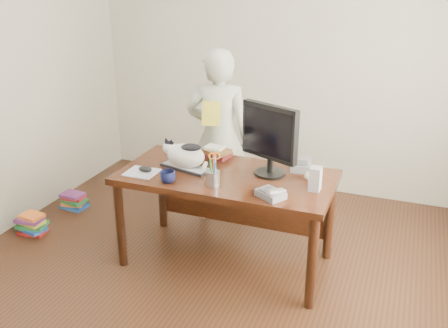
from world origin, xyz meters
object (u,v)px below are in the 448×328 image
coffee_mug (168,177)px  mouse (145,169)px  desk (230,188)px  phone (271,194)px  pen_cup (213,176)px  book_stack (216,152)px  calculator (301,165)px  cat (184,154)px  book_pile_b (74,201)px  speaker (315,179)px  book_pile_a (32,224)px  person (219,137)px  keyboard (186,167)px  baseball (309,176)px  monitor (270,136)px

coffee_mug → mouse: bearing=155.4°
desk → phone: bearing=-39.5°
pen_cup → phone: (0.44, -0.04, -0.04)m
coffee_mug → book_stack: same height
calculator → pen_cup: bearing=-144.9°
cat → mouse: bearing=-130.8°
mouse → phone: bearing=-5.8°
phone → book_pile_b: 2.34m
phone → calculator: phone is taller
pen_cup → mouse: pen_cup is taller
speaker → book_pile_b: bearing=173.0°
desk → book_pile_a: (-1.75, -0.28, -0.51)m
coffee_mug → person: bearing=89.7°
cat → book_pile_a: (-1.41, -0.19, -0.78)m
mouse → phone: phone is taller
phone → person: (-0.75, 0.95, 0.01)m
keyboard → person: 0.69m
cat → baseball: size_ratio=5.81×
desk → book_stack: 0.36m
baseball → desk: bearing=-177.5°
coffee_mug → calculator: size_ratio=0.48×
baseball → book_stack: 0.83m
book_stack → pen_cup: bearing=-57.0°
calculator → cat: bearing=-170.6°
coffee_mug → calculator: bearing=35.7°
keyboard → person: person is taller
mouse → calculator: 1.18m
cat → person: bearing=103.0°
desk → book_pile_b: 1.82m
speaker → book_stack: speaker is taller
speaker → calculator: (-0.18, 0.35, -0.06)m
keyboard → monitor: monitor is taller
keyboard → monitor: bearing=23.5°
speaker → book_stack: size_ratio=0.65×
book_stack → person: person is taller
mouse → book_stack: book_stack is taller
pen_cup → book_stack: size_ratio=0.96×
coffee_mug → calculator: 1.02m
speaker → baseball: speaker is taller
phone → calculator: 0.58m
coffee_mug → calculator: coffee_mug is taller
desk → book_pile_b: size_ratio=6.20×
cat → monitor: size_ratio=0.73×
monitor → mouse: bearing=-139.1°
desk → book_stack: size_ratio=6.12×
book_stack → book_pile_b: book_stack is taller
person → book_pile_b: (-1.39, -0.33, -0.72)m
pen_cup → phone: size_ratio=1.11×
book_stack → calculator: bearing=12.4°
desk → coffee_mug: size_ratio=14.35×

